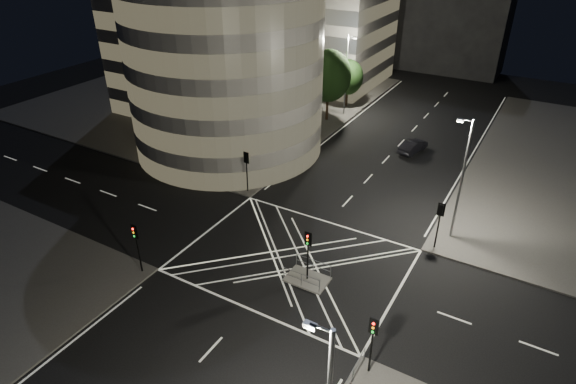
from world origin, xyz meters
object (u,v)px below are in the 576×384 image
Objects in this scene: traffic_signal_nl at (136,240)px; street_lamp_left_near at (270,118)px; traffic_signal_fr at (440,217)px; traffic_signal_fl at (247,164)px; street_lamp_left_far at (347,73)px; sedan at (413,146)px; traffic_signal_island at (308,247)px; central_island at (307,279)px; street_lamp_right_far at (461,177)px; traffic_signal_nr at (373,336)px.

traffic_signal_nl is 0.40× the size of street_lamp_left_near.
street_lamp_left_near is (-18.24, 5.20, 2.63)m from traffic_signal_fr.
street_lamp_left_far is (-0.64, 23.20, 2.63)m from traffic_signal_fl.
traffic_signal_island is at bearing 103.33° from sedan.
traffic_signal_fl and traffic_signal_fr have the same top height.
traffic_signal_fl is 0.96× the size of sedan.
central_island is 0.75× the size of traffic_signal_fl.
traffic_signal_fl reaches higher than sedan.
street_lamp_right_far is 16.94m from sedan.
street_lamp_right_far reaches higher than traffic_signal_fr.
street_lamp_left_near and street_lamp_left_far have the same top height.
street_lamp_left_far is at bearing 131.94° from street_lamp_right_far.
traffic_signal_nl is 1.00× the size of traffic_signal_nr.
traffic_signal_island reaches higher than central_island.
traffic_signal_fl is at bearing 180.00° from traffic_signal_fr.
sedan reaches higher than central_island.
traffic_signal_nl is (-10.80, -5.30, 2.84)m from central_island.
street_lamp_left_near is at bearing -90.00° from street_lamp_left_far.
traffic_signal_fr is 1.00× the size of traffic_signal_island.
traffic_signal_fl is at bearing 142.46° from central_island.
traffic_signal_nl is 0.96× the size of sedan.
street_lamp_right_far is at bearing 40.91° from traffic_signal_nl.
traffic_signal_fr and traffic_signal_nr have the same top height.
traffic_signal_island is 0.40× the size of street_lamp_left_near.
traffic_signal_fl is at bearing 142.31° from traffic_signal_nr.
street_lamp_left_far is at bearing 109.95° from traffic_signal_island.
traffic_signal_fr is 0.96× the size of sedan.
traffic_signal_fl and traffic_signal_nl have the same top height.
street_lamp_left_near reaches higher than traffic_signal_fl.
central_island is 2.84m from traffic_signal_island.
traffic_signal_fr is at bearing 125.78° from sedan.
sedan is at bearing 57.28° from traffic_signal_fl.
street_lamp_left_far is at bearing 91.57° from traffic_signal_fl.
traffic_signal_island is at bearing 26.14° from traffic_signal_nl.
street_lamp_left_near reaches higher than traffic_signal_nl.
traffic_signal_fl is 1.00× the size of traffic_signal_nr.
traffic_signal_nr is 0.40× the size of street_lamp_left_near.
traffic_signal_island is at bearing -70.05° from street_lamp_left_far.
street_lamp_right_far reaches higher than traffic_signal_island.
central_island is at bearing 0.00° from traffic_signal_island.
street_lamp_left_near is 18.00m from street_lamp_left_far.
traffic_signal_fl is at bearing -88.43° from street_lamp_left_far.
traffic_signal_island is 0.40× the size of street_lamp_left_far.
traffic_signal_nl is 17.60m from traffic_signal_nr.
traffic_signal_fr is (6.80, 8.30, 2.84)m from central_island.
sedan is (-0.17, 24.84, 0.61)m from central_island.
traffic_signal_nr is at bearing -90.00° from traffic_signal_fr.
traffic_signal_nr is (17.60, -13.60, 0.00)m from traffic_signal_fl.
street_lamp_right_far is (7.44, 10.50, 5.47)m from central_island.
traffic_signal_nr is 0.40× the size of street_lamp_left_far.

